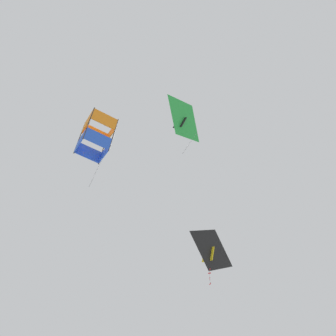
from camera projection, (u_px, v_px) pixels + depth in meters
name	position (u px, v px, depth m)	size (l,w,h in m)	color
kite_delta_highest	(183.00, 120.00, 26.37)	(3.36, 1.55, 6.48)	green
kite_box_far_centre	(96.00, 136.00, 19.98)	(2.32, 2.50, 5.76)	orange
kite_delta_upper_right	(211.00, 250.00, 23.33)	(3.35, 1.42, 3.41)	black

